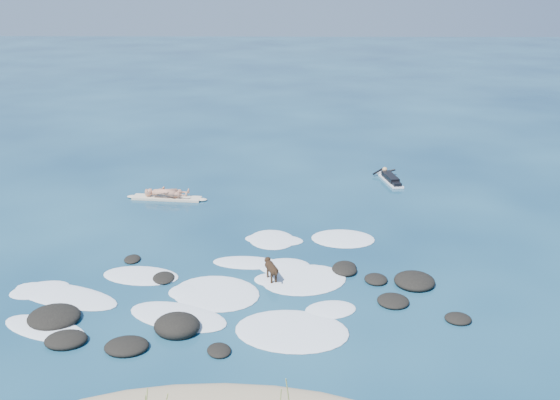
{
  "coord_description": "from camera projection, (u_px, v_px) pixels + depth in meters",
  "views": [
    {
      "loc": [
        1.47,
        -18.02,
        8.87
      ],
      "look_at": [
        1.09,
        4.0,
        0.9
      ],
      "focal_mm": 40.0,
      "sensor_mm": 36.0,
      "label": 1
    }
  ],
  "objects": [
    {
      "name": "dog",
      "position": [
        271.0,
        268.0,
        19.04
      ],
      "size": [
        0.51,
        1.02,
        0.67
      ],
      "rotation": [
        0.0,
        0.0,
        1.93
      ],
      "color": "black",
      "rests_on": "ground"
    },
    {
      "name": "breaking_foam",
      "position": [
        225.0,
        285.0,
        18.91
      ],
      "size": [
        11.57,
        8.43,
        0.12
      ],
      "color": "white",
      "rests_on": "ground"
    },
    {
      "name": "reef_rocks",
      "position": [
        225.0,
        307.0,
        17.46
      ],
      "size": [
        12.28,
        6.07,
        0.55
      ],
      "color": "black",
      "rests_on": "ground"
    },
    {
      "name": "paddling_surfer_rig",
      "position": [
        390.0,
        178.0,
        28.39
      ],
      "size": [
        1.18,
        2.53,
        0.44
      ],
      "rotation": [
        0.0,
        0.0,
        1.76
      ],
      "color": "white",
      "rests_on": "ground"
    },
    {
      "name": "standing_surfer_rig",
      "position": [
        166.0,
        182.0,
        25.9
      ],
      "size": [
        3.47,
        0.9,
        1.97
      ],
      "rotation": [
        0.0,
        0.0,
        -0.11
      ],
      "color": "beige",
      "rests_on": "ground"
    },
    {
      "name": "ground",
      "position": [
        244.0,
        269.0,
        19.98
      ],
      "size": [
        160.0,
        160.0,
        0.0
      ],
      "primitive_type": "plane",
      "color": "#0A2642",
      "rests_on": "ground"
    }
  ]
}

